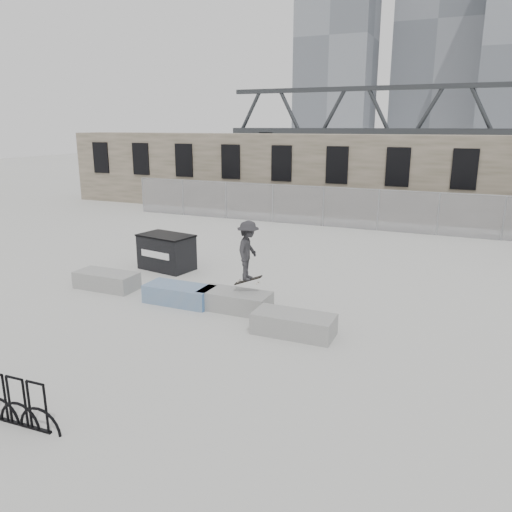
{
  "coord_description": "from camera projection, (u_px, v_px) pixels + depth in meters",
  "views": [
    {
      "loc": [
        6.81,
        -11.82,
        5.01
      ],
      "look_at": [
        1.22,
        1.1,
        1.3
      ],
      "focal_mm": 35.0,
      "sensor_mm": 36.0,
      "label": 1
    }
  ],
  "objects": [
    {
      "name": "planter_offset",
      "position": [
        294.0,
        323.0,
        12.26
      ],
      "size": [
        2.0,
        0.9,
        0.53
      ],
      "color": "#9A9A97",
      "rests_on": "ground"
    },
    {
      "name": "truss_bridge",
      "position": [
        507.0,
        133.0,
        58.3
      ],
      "size": [
        70.0,
        3.0,
        9.8
      ],
      "color": "#2D3033",
      "rests_on": "ground"
    },
    {
      "name": "planter_center_right",
      "position": [
        235.0,
        300.0,
        13.88
      ],
      "size": [
        2.0,
        0.9,
        0.53
      ],
      "color": "#9A9A97",
      "rests_on": "ground"
    },
    {
      "name": "skyline_towers",
      "position": [
        443.0,
        37.0,
        92.73
      ],
      "size": [
        58.0,
        28.0,
        48.0
      ],
      "color": "slate",
      "rests_on": "ground"
    },
    {
      "name": "chainlink_fence",
      "position": [
        323.0,
        206.0,
        25.21
      ],
      "size": [
        22.06,
        0.06,
        2.02
      ],
      "color": "gray",
      "rests_on": "ground"
    },
    {
      "name": "skateboarder",
      "position": [
        248.0,
        251.0,
        13.48
      ],
      "size": [
        0.78,
        1.11,
        1.81
      ],
      "rotation": [
        0.0,
        0.0,
        1.69
      ],
      "color": "#28282A",
      "rests_on": "ground"
    },
    {
      "name": "ground",
      "position": [
        202.0,
        304.0,
        14.38
      ],
      "size": [
        120.0,
        120.0,
        0.0
      ],
      "primitive_type": "plane",
      "color": "#B8B8B2",
      "rests_on": "ground"
    },
    {
      "name": "planter_center_left",
      "position": [
        179.0,
        293.0,
        14.42
      ],
      "size": [
        2.0,
        0.9,
        0.53
      ],
      "color": "#3665A2",
      "rests_on": "ground"
    },
    {
      "name": "stone_wall",
      "position": [
        342.0,
        175.0,
        28.22
      ],
      "size": [
        36.0,
        2.58,
        4.5
      ],
      "color": "#675E4C",
      "rests_on": "ground"
    },
    {
      "name": "planter_far_left",
      "position": [
        107.0,
        280.0,
        15.71
      ],
      "size": [
        2.0,
        0.9,
        0.53
      ],
      "color": "#9A9A97",
      "rests_on": "ground"
    },
    {
      "name": "dumpster",
      "position": [
        167.0,
        252.0,
        17.73
      ],
      "size": [
        2.09,
        1.48,
        1.26
      ],
      "rotation": [
        0.0,
        0.0,
        -0.18
      ],
      "color": "black",
      "rests_on": "ground"
    }
  ]
}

